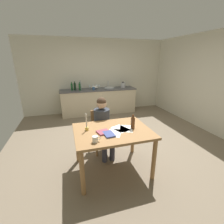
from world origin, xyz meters
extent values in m
cube|color=#7A6B56|center=(0.00, 0.00, -0.02)|extent=(5.20, 5.20, 0.04)
cube|color=beige|center=(0.00, 2.60, 1.30)|extent=(5.20, 0.12, 2.60)
cube|color=beige|center=(2.60, 0.00, 1.30)|extent=(0.12, 5.20, 2.60)
cube|color=beige|center=(0.00, 2.24, 0.43)|extent=(2.62, 0.60, 0.86)
cube|color=#4C4C51|center=(0.00, 2.24, 0.88)|extent=(2.66, 0.64, 0.04)
cube|color=#9E7042|center=(-0.44, -0.93, 0.76)|extent=(1.26, 0.96, 0.04)
cylinder|color=#9E7042|center=(-1.01, -1.34, 0.37)|extent=(0.07, 0.07, 0.74)
cylinder|color=#9E7042|center=(0.13, -1.34, 0.37)|extent=(0.07, 0.07, 0.74)
cylinder|color=#9E7042|center=(-1.01, -0.51, 0.37)|extent=(0.07, 0.07, 0.74)
cylinder|color=#9E7042|center=(0.13, -0.51, 0.37)|extent=(0.07, 0.07, 0.74)
cube|color=#9E7042|center=(-0.47, -0.27, 0.47)|extent=(0.43, 0.43, 0.04)
cube|color=#9E7042|center=(-0.49, -0.08, 0.68)|extent=(0.36, 0.06, 0.40)
cylinder|color=#9E7042|center=(-0.63, -0.45, 0.23)|extent=(0.04, 0.04, 0.46)
cylinder|color=#9E7042|center=(-0.29, -0.42, 0.23)|extent=(0.04, 0.04, 0.46)
cylinder|color=#9E7042|center=(-0.66, -0.11, 0.23)|extent=(0.04, 0.04, 0.46)
cylinder|color=#9E7042|center=(-0.32, -0.08, 0.23)|extent=(0.04, 0.04, 0.46)
cylinder|color=#333842|center=(-0.47, -0.29, 0.70)|extent=(0.35, 0.35, 0.50)
sphere|color=#D8AD8C|center=(-0.47, -0.29, 1.06)|extent=(0.20, 0.20, 0.20)
sphere|color=#473323|center=(-0.47, -0.29, 1.10)|extent=(0.19, 0.19, 0.19)
cylinder|color=#383847|center=(-0.54, -0.48, 0.45)|extent=(0.16, 0.39, 0.13)
cylinder|color=#383847|center=(-0.52, -0.67, 0.23)|extent=(0.10, 0.10, 0.45)
cylinder|color=#383847|center=(-0.38, -0.47, 0.45)|extent=(0.16, 0.39, 0.13)
cylinder|color=#383847|center=(-0.36, -0.66, 0.23)|extent=(0.10, 0.10, 0.45)
cylinder|color=white|center=(-0.79, -1.24, 0.82)|extent=(0.09, 0.09, 0.09)
torus|color=white|center=(-0.74, -1.24, 0.83)|extent=(0.06, 0.01, 0.06)
cylinder|color=gold|center=(-0.85, -0.81, 0.80)|extent=(0.06, 0.06, 0.05)
cylinder|color=white|center=(-0.85, -0.81, 0.95)|extent=(0.02, 0.02, 0.24)
cube|color=#3F4D8D|center=(-0.54, -1.08, 0.79)|extent=(0.17, 0.24, 0.02)
cube|color=#9B4659|center=(-0.61, -0.98, 0.79)|extent=(0.23, 0.22, 0.02)
cube|color=white|center=(-0.44, -1.04, 0.78)|extent=(0.32, 0.36, 0.00)
cube|color=white|center=(-0.29, -0.91, 0.78)|extent=(0.31, 0.36, 0.00)
cube|color=white|center=(-0.20, -0.94, 0.78)|extent=(0.31, 0.35, 0.00)
cylinder|color=#593319|center=(-0.09, -0.96, 0.88)|extent=(0.07, 0.07, 0.20)
cylinder|color=#593319|center=(-0.09, -0.96, 1.00)|extent=(0.03, 0.03, 0.05)
cylinder|color=#B2B7BC|center=(0.39, 2.24, 0.92)|extent=(0.36, 0.36, 0.04)
cylinder|color=silver|center=(0.39, 2.40, 1.02)|extent=(0.02, 0.02, 0.24)
cylinder|color=#194C23|center=(-0.92, 2.22, 1.01)|extent=(0.07, 0.07, 0.22)
cylinder|color=#194C23|center=(-0.92, 2.22, 1.15)|extent=(0.03, 0.03, 0.06)
cylinder|color=black|center=(-0.82, 2.21, 1.02)|extent=(0.08, 0.08, 0.23)
cylinder|color=black|center=(-0.82, 2.21, 1.16)|extent=(0.03, 0.03, 0.06)
cylinder|color=#194C23|center=(-0.67, 2.15, 1.01)|extent=(0.07, 0.07, 0.22)
cylinder|color=#194C23|center=(-0.67, 2.15, 1.15)|extent=(0.03, 0.03, 0.06)
cylinder|color=#8C999E|center=(-0.63, 2.29, 1.02)|extent=(0.07, 0.07, 0.24)
cylinder|color=#8C999E|center=(-0.63, 2.29, 1.18)|extent=(0.03, 0.03, 0.06)
ellipsoid|color=white|center=(-0.13, 2.29, 0.95)|extent=(0.23, 0.23, 0.10)
cylinder|color=#B7BABF|center=(0.92, 2.24, 0.99)|extent=(0.18, 0.18, 0.18)
cone|color=#262628|center=(0.92, 2.24, 1.10)|extent=(0.11, 0.11, 0.04)
cylinder|color=silver|center=(0.05, 2.39, 0.90)|extent=(0.06, 0.06, 0.00)
cylinder|color=silver|center=(0.05, 2.39, 0.94)|extent=(0.01, 0.01, 0.07)
cone|color=silver|center=(0.05, 2.39, 1.01)|extent=(0.07, 0.07, 0.08)
cylinder|color=silver|center=(-0.04, 2.39, 0.90)|extent=(0.06, 0.06, 0.00)
cylinder|color=silver|center=(-0.04, 2.39, 0.94)|extent=(0.01, 0.01, 0.07)
cone|color=silver|center=(-0.04, 2.39, 1.01)|extent=(0.07, 0.07, 0.08)
cylinder|color=silver|center=(-0.17, 2.39, 0.90)|extent=(0.06, 0.06, 0.00)
cylinder|color=silver|center=(-0.17, 2.39, 0.94)|extent=(0.01, 0.01, 0.07)
cone|color=silver|center=(-0.17, 2.39, 1.01)|extent=(0.07, 0.07, 0.08)
cylinder|color=silver|center=(-0.29, 2.39, 0.90)|extent=(0.06, 0.06, 0.00)
cylinder|color=silver|center=(-0.29, 2.39, 0.94)|extent=(0.01, 0.01, 0.07)
cone|color=silver|center=(-0.29, 2.39, 1.01)|extent=(0.07, 0.07, 0.08)
cylinder|color=#33598C|center=(-0.21, 2.09, 0.95)|extent=(0.08, 0.08, 0.10)
torus|color=#33598C|center=(-0.16, 2.09, 0.95)|extent=(0.07, 0.01, 0.07)
camera|label=1|loc=(-1.13, -3.21, 1.90)|focal=25.20mm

